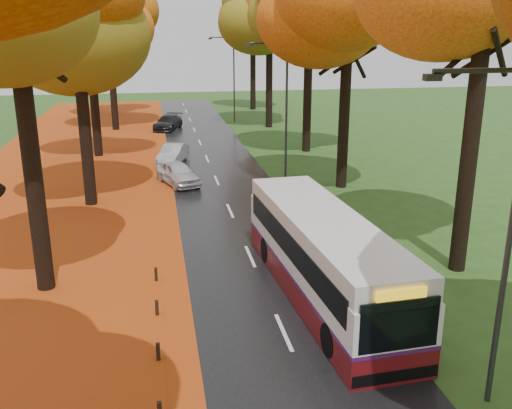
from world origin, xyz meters
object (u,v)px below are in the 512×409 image
object	(u,v)px
car_dark	(168,122)
car_white	(178,173)
car_silver	(173,154)
streetlamp_mid	(282,100)
streetlamp_far	(231,72)
streetlamp_near	(502,218)
bus	(324,255)

from	to	relation	value
car_dark	car_white	bearing A→B (deg)	-70.06
car_white	car_dark	distance (m)	19.09
car_white	car_silver	distance (m)	5.54
streetlamp_mid	streetlamp_far	size ratio (longest dim) A/B	1.00
streetlamp_near	streetlamp_mid	distance (m)	22.00
car_white	car_silver	world-z (taller)	car_white
car_silver	car_dark	size ratio (longest dim) A/B	0.88
streetlamp_mid	car_white	size ratio (longest dim) A/B	2.09
streetlamp_mid	car_white	world-z (taller)	streetlamp_mid
streetlamp_far	car_white	bearing A→B (deg)	-105.50
streetlamp_near	car_silver	size ratio (longest dim) A/B	2.12
streetlamp_far	car_white	size ratio (longest dim) A/B	2.09
streetlamp_mid	streetlamp_near	bearing A→B (deg)	-90.00
streetlamp_far	bus	bearing A→B (deg)	-93.18
streetlamp_near	streetlamp_mid	size ratio (longest dim) A/B	1.00
streetlamp_near	streetlamp_far	bearing A→B (deg)	90.00
streetlamp_mid	streetlamp_far	distance (m)	22.00
bus	car_silver	xyz separation A→B (m)	(-4.19, 20.87, -0.85)
streetlamp_near	bus	bearing A→B (deg)	108.74
car_silver	car_dark	xyz separation A→B (m)	(0.07, 13.55, 0.00)
streetlamp_far	streetlamp_near	bearing A→B (deg)	-90.00
streetlamp_mid	car_white	bearing A→B (deg)	-175.65
streetlamp_mid	bus	distance (m)	16.26
bus	car_dark	xyz separation A→B (m)	(-4.12, 34.42, -0.85)
streetlamp_near	car_silver	world-z (taller)	streetlamp_near
streetlamp_far	car_white	world-z (taller)	streetlamp_far
streetlamp_far	car_white	xyz separation A→B (m)	(-6.23, -22.47, -4.02)
streetlamp_near	streetlamp_far	world-z (taller)	same
streetlamp_far	car_silver	xyz separation A→B (m)	(-6.30, -16.93, -4.05)
bus	car_dark	distance (m)	34.68
car_dark	streetlamp_near	bearing A→B (deg)	-61.33
car_dark	bus	bearing A→B (deg)	-63.21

